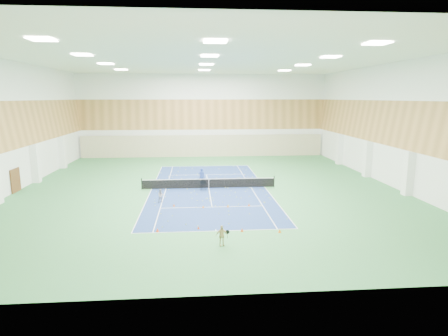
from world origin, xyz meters
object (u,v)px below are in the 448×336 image
object	(u,v)px
child_court	(161,196)
child_apron	(222,236)
tennis_net	(209,183)
coach	(202,176)
ball_cart	(204,185)

from	to	relation	value
child_court	child_apron	xyz separation A→B (m)	(4.37, -9.68, 0.06)
tennis_net	child_apron	size ratio (longest dim) A/B	10.18
tennis_net	coach	size ratio (longest dim) A/B	7.58
child_court	child_apron	size ratio (longest dim) A/B	0.91
child_apron	ball_cart	bearing A→B (deg)	83.14
coach	ball_cart	world-z (taller)	coach
child_apron	ball_cart	xyz separation A→B (m)	(-0.72, 13.59, -0.14)
coach	child_court	bearing A→B (deg)	67.78
tennis_net	coach	bearing A→B (deg)	111.71
tennis_net	child_apron	xyz separation A→B (m)	(0.19, -14.35, 0.08)
ball_cart	coach	bearing A→B (deg)	96.75
child_apron	coach	bearing A→B (deg)	83.16
coach	child_apron	xyz separation A→B (m)	(0.85, -16.00, -0.22)
coach	child_apron	world-z (taller)	coach
child_court	ball_cart	xyz separation A→B (m)	(3.66, 3.91, -0.08)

